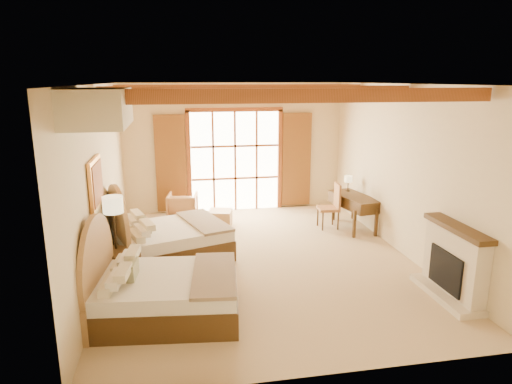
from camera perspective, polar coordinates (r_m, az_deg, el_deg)
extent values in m
plane|color=tan|center=(8.63, 0.62, -8.43)|extent=(7.00, 7.00, 0.00)
plane|color=beige|center=(11.55, -2.68, 5.55)|extent=(5.50, 0.00, 5.50)
plane|color=beige|center=(8.10, -18.82, 1.20)|extent=(0.00, 7.00, 7.00)
plane|color=beige|center=(9.08, 17.97, 2.57)|extent=(0.00, 7.00, 7.00)
plane|color=#B87C37|center=(7.98, 0.68, 13.35)|extent=(7.00, 7.00, 0.00)
cube|color=white|center=(11.57, -2.63, 3.80)|extent=(2.20, 0.02, 2.50)
cube|color=brown|center=(11.44, -10.59, 3.46)|extent=(0.75, 0.06, 2.40)
cube|color=brown|center=(11.86, 5.08, 4.01)|extent=(0.75, 0.06, 2.40)
cube|color=beige|center=(7.66, 23.56, -8.19)|extent=(0.25, 1.30, 1.10)
cube|color=black|center=(7.66, 23.05, -8.95)|extent=(0.18, 0.80, 0.60)
cube|color=beige|center=(7.80, 22.64, -11.68)|extent=(0.45, 1.40, 0.10)
cube|color=#412A16|center=(7.47, 23.92, -4.13)|extent=(0.30, 1.40, 0.08)
cube|color=#F2A149|center=(7.34, -19.41, 1.09)|extent=(0.05, 0.95, 0.75)
cube|color=#C76B34|center=(7.33, -19.18, 1.10)|extent=(0.02, 0.82, 0.62)
cube|color=beige|center=(5.90, -19.16, 9.96)|extent=(0.70, 1.40, 0.45)
cube|color=#412A16|center=(6.79, -11.02, -13.42)|extent=(2.14, 1.71, 0.39)
cube|color=white|center=(6.65, -11.14, -11.12)|extent=(2.09, 1.68, 0.21)
cube|color=#826F55|center=(6.62, -5.27, -9.93)|extent=(0.76, 1.59, 0.05)
cube|color=gray|center=(6.59, -15.28, -9.49)|extent=(0.16, 0.42, 0.23)
cube|color=#412A16|center=(8.79, -10.57, -6.87)|extent=(2.37, 2.06, 0.39)
cube|color=white|center=(8.69, -10.66, -5.01)|extent=(2.32, 2.02, 0.21)
cube|color=#826F55|center=(8.67, -6.20, -4.08)|extent=(1.05, 1.65, 0.05)
cube|color=gray|center=(8.64, -13.80, -3.73)|extent=(0.24, 0.43, 0.23)
cube|color=#412A16|center=(7.71, -16.57, -9.32)|extent=(0.63, 0.63, 0.63)
cylinder|color=#33291A|center=(7.96, -16.75, -10.94)|extent=(0.21, 0.21, 0.03)
cylinder|color=#33291A|center=(7.72, -17.09, -6.56)|extent=(0.04, 0.04, 1.28)
cylinder|color=beige|center=(7.51, -17.47, -1.52)|extent=(0.32, 0.32, 0.26)
imported|color=#B37C4C|center=(11.07, -9.16, -1.78)|extent=(0.77, 0.79, 0.64)
cube|color=#A57A54|center=(10.48, -4.50, -3.29)|extent=(0.62, 0.62, 0.37)
cube|color=#412A16|center=(10.44, 12.23, -0.59)|extent=(0.84, 1.47, 0.05)
cube|color=#412A16|center=(10.47, 12.20, -1.27)|extent=(0.81, 1.43, 0.22)
cube|color=#B07648|center=(10.39, 9.01, -2.07)|extent=(0.49, 0.49, 0.06)
cube|color=#B07648|center=(10.38, 10.12, -0.42)|extent=(0.09, 0.45, 0.55)
cylinder|color=#33291A|center=(10.86, 11.40, 0.19)|extent=(0.11, 0.11, 0.02)
cylinder|color=#33291A|center=(10.83, 11.43, 0.84)|extent=(0.02, 0.02, 0.25)
cylinder|color=beige|center=(10.79, 11.47, 1.63)|extent=(0.18, 0.18, 0.14)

